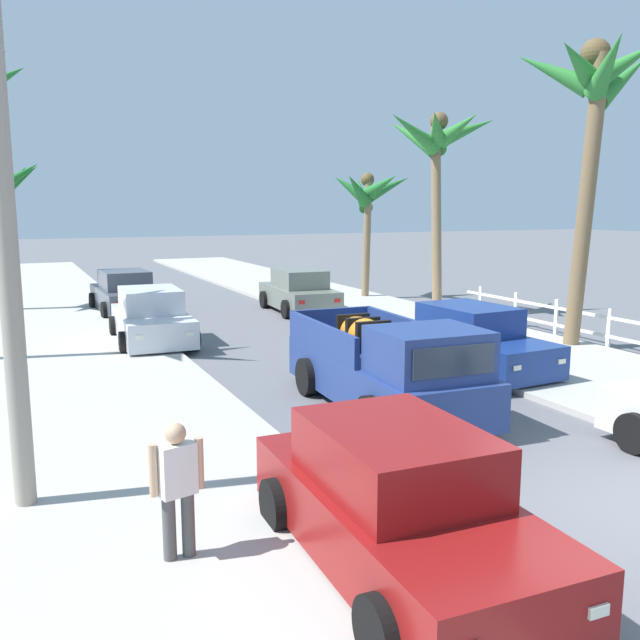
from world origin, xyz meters
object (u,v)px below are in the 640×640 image
(car_right_near, at_px, (299,292))
(car_right_far, at_px, (125,293))
(pickup_truck, at_px, (387,368))
(palm_tree_left_mid, at_px, (593,103))
(pedestrian, at_px, (177,486))
(car_right_mid, at_px, (470,341))
(car_left_far, at_px, (152,318))
(palm_tree_left_fore, at_px, (437,146))
(utility_pole, at_px, (3,192))
(palm_tree_right_fore, at_px, (368,195))
(car_left_mid, at_px, (398,504))

(car_right_near, bearing_deg, car_right_far, 158.94)
(pickup_truck, height_order, palm_tree_left_mid, palm_tree_left_mid)
(car_right_near, height_order, palm_tree_left_mid, palm_tree_left_mid)
(car_right_far, height_order, pedestrian, pedestrian)
(pickup_truck, bearing_deg, car_right_mid, 29.53)
(car_right_near, distance_m, pedestrian, 17.66)
(car_right_mid, distance_m, car_right_far, 13.49)
(car_left_far, height_order, palm_tree_left_mid, palm_tree_left_mid)
(car_right_near, xyz_separation_m, palm_tree_left_mid, (4.18, -9.15, 5.62))
(car_right_near, distance_m, car_left_far, 6.98)
(palm_tree_left_fore, xyz_separation_m, utility_pole, (-13.32, -10.84, -1.83))
(palm_tree_right_fore, distance_m, pedestrian, 21.65)
(pickup_truck, xyz_separation_m, car_left_mid, (-2.72, -4.89, -0.10))
(car_left_mid, distance_m, palm_tree_left_mid, 13.81)
(car_right_far, relative_size, palm_tree_right_fore, 0.83)
(car_right_far, bearing_deg, palm_tree_right_fore, -1.17)
(car_right_mid, bearing_deg, car_right_near, 90.40)
(pickup_truck, bearing_deg, pedestrian, -140.69)
(pickup_truck, relative_size, utility_pole, 0.71)
(car_right_mid, xyz_separation_m, pedestrian, (-8.09, -5.79, 0.20))
(car_right_near, height_order, car_left_mid, same)
(palm_tree_left_mid, bearing_deg, pickup_truck, -160.27)
(car_right_mid, bearing_deg, palm_tree_right_fore, 72.19)
(palm_tree_left_fore, relative_size, palm_tree_left_mid, 0.88)
(car_right_far, distance_m, palm_tree_left_mid, 16.12)
(palm_tree_right_fore, relative_size, palm_tree_left_mid, 0.66)
(car_left_far, relative_size, utility_pole, 0.58)
(car_right_mid, bearing_deg, palm_tree_left_fore, 62.07)
(car_right_near, bearing_deg, pickup_truck, -105.24)
(car_right_mid, height_order, palm_tree_left_mid, palm_tree_left_mid)
(car_right_far, distance_m, palm_tree_left_fore, 11.98)
(car_left_far, bearing_deg, palm_tree_right_fore, 29.86)
(car_left_far, relative_size, palm_tree_right_fore, 0.83)
(pickup_truck, bearing_deg, palm_tree_left_fore, 51.87)
(palm_tree_right_fore, xyz_separation_m, utility_pole, (-13.37, -15.64, -0.29))
(car_right_near, xyz_separation_m, palm_tree_right_fore, (3.91, 2.02, 3.52))
(car_left_mid, xyz_separation_m, car_left_far, (-0.02, 13.05, 0.00))
(utility_pole, bearing_deg, car_left_mid, -41.19)
(car_right_far, bearing_deg, car_right_near, -21.06)
(car_right_far, xyz_separation_m, palm_tree_right_fore, (9.68, -0.20, 3.52))
(pickup_truck, height_order, car_left_far, pickup_truck)
(car_right_mid, bearing_deg, pickup_truck, -150.47)
(car_left_mid, relative_size, palm_tree_left_fore, 0.62)
(utility_pole, bearing_deg, car_right_near, 55.23)
(car_left_mid, xyz_separation_m, pedestrian, (-2.08, 0.96, 0.20))
(car_right_mid, xyz_separation_m, palm_tree_right_fore, (3.84, 11.97, 3.52))
(car_left_mid, height_order, pedestrian, pedestrian)
(utility_pole, distance_m, pedestrian, 3.96)
(car_left_far, height_order, palm_tree_left_fore, palm_tree_left_fore)
(palm_tree_right_fore, bearing_deg, car_left_far, -150.14)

